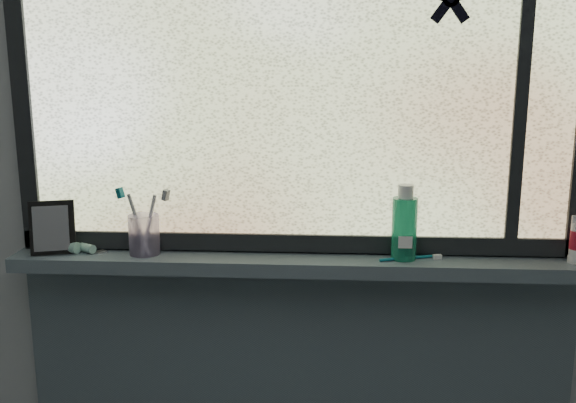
% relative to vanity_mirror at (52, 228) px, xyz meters
% --- Properties ---
extents(wall_back, '(3.00, 0.01, 2.50)m').
position_rel_vanity_mirror_xyz_m(wall_back, '(0.70, 0.08, 0.15)').
color(wall_back, '#9EA3A8').
rests_on(wall_back, ground).
extents(windowsill, '(1.62, 0.14, 0.04)m').
position_rel_vanity_mirror_xyz_m(windowsill, '(0.70, 0.01, -0.10)').
color(windowsill, '#495862').
rests_on(windowsill, wall_back).
extents(window_pane, '(1.50, 0.01, 1.00)m').
position_rel_vanity_mirror_xyz_m(window_pane, '(0.70, 0.06, 0.43)').
color(window_pane, silver).
rests_on(window_pane, wall_back).
extents(frame_bottom, '(1.60, 0.03, 0.05)m').
position_rel_vanity_mirror_xyz_m(frame_bottom, '(0.70, 0.05, -0.05)').
color(frame_bottom, black).
rests_on(frame_bottom, windowsill).
extents(frame_left, '(0.05, 0.03, 1.10)m').
position_rel_vanity_mirror_xyz_m(frame_left, '(-0.08, 0.05, 0.43)').
color(frame_left, black).
rests_on(frame_left, wall_back).
extents(frame_mullion, '(0.03, 0.03, 1.00)m').
position_rel_vanity_mirror_xyz_m(frame_mullion, '(1.30, 0.05, 0.43)').
color(frame_mullion, black).
rests_on(frame_mullion, wall_back).
extents(vanity_mirror, '(0.14, 0.09, 0.15)m').
position_rel_vanity_mirror_xyz_m(vanity_mirror, '(0.00, 0.00, 0.00)').
color(vanity_mirror, black).
rests_on(vanity_mirror, windowsill).
extents(toothpaste_tube, '(0.19, 0.11, 0.03)m').
position_rel_vanity_mirror_xyz_m(toothpaste_tube, '(0.06, 0.01, -0.06)').
color(toothpaste_tube, silver).
rests_on(toothpaste_tube, windowsill).
extents(toothbrush_cup, '(0.11, 0.11, 0.11)m').
position_rel_vanity_mirror_xyz_m(toothbrush_cup, '(0.26, 0.01, -0.02)').
color(toothbrush_cup, '#BEAAE1').
rests_on(toothbrush_cup, windowsill).
extents(toothbrush_lying, '(0.19, 0.08, 0.01)m').
position_rel_vanity_mirror_xyz_m(toothbrush_lying, '(1.00, 0.00, -0.07)').
color(toothbrush_lying, '#0D6575').
rests_on(toothbrush_lying, windowsill).
extents(mouthwash_bottle, '(0.09, 0.09, 0.17)m').
position_rel_vanity_mirror_xyz_m(mouthwash_bottle, '(0.99, 0.01, 0.03)').
color(mouthwash_bottle, '#1C946B').
rests_on(mouthwash_bottle, windowsill).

